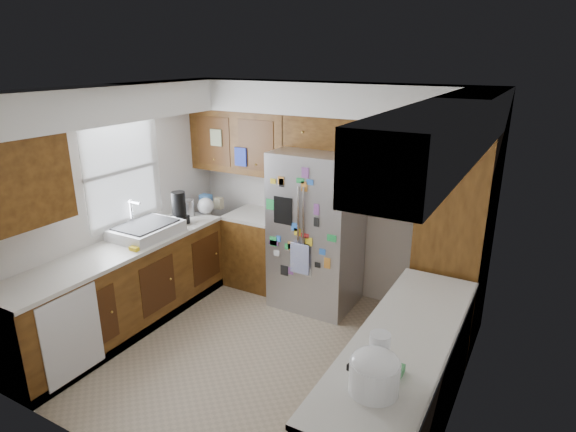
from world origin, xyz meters
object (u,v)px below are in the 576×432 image
object	(u,v)px
pantry	(455,241)
fridge	(317,230)
rice_cooker	(375,371)
paper_towel	(379,355)

from	to	relation	value
pantry	fridge	world-z (taller)	pantry
rice_cooker	fridge	bearing A→B (deg)	122.88
fridge	paper_towel	bearing A→B (deg)	-55.76
fridge	paper_towel	world-z (taller)	fridge
pantry	paper_towel	distance (m)	2.11
rice_cooker	paper_towel	xyz separation A→B (m)	(-0.03, 0.16, 0.01)
pantry	rice_cooker	distance (m)	2.27
pantry	paper_towel	world-z (taller)	pantry
fridge	rice_cooker	xyz separation A→B (m)	(1.50, -2.32, 0.15)
paper_towel	fridge	bearing A→B (deg)	124.24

